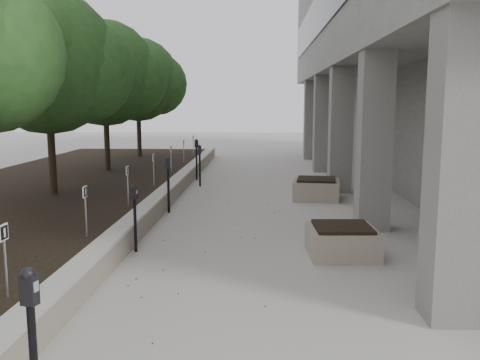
% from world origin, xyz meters
% --- Properties ---
extents(ground, '(90.00, 90.00, 0.00)m').
position_xyz_m(ground, '(0.00, 0.00, 0.00)').
color(ground, '#AEA9A0').
rests_on(ground, ground).
extents(retaining_wall, '(0.39, 26.00, 0.50)m').
position_xyz_m(retaining_wall, '(-1.82, 9.00, 0.25)').
color(retaining_wall, tan).
rests_on(retaining_wall, ground).
extents(planting_bed, '(7.00, 26.00, 0.40)m').
position_xyz_m(planting_bed, '(-5.50, 9.00, 0.20)').
color(planting_bed, black).
rests_on(planting_bed, ground).
extents(crabapple_tree_3, '(4.60, 4.00, 5.44)m').
position_xyz_m(crabapple_tree_3, '(-4.80, 8.00, 3.12)').
color(crabapple_tree_3, '#224D1D').
rests_on(crabapple_tree_3, planting_bed).
extents(crabapple_tree_4, '(4.60, 4.00, 5.44)m').
position_xyz_m(crabapple_tree_4, '(-4.80, 13.00, 3.12)').
color(crabapple_tree_4, '#224D1D').
rests_on(crabapple_tree_4, planting_bed).
extents(crabapple_tree_5, '(4.60, 4.00, 5.44)m').
position_xyz_m(crabapple_tree_5, '(-4.80, 18.00, 3.12)').
color(crabapple_tree_5, '#224D1D').
rests_on(crabapple_tree_5, planting_bed).
extents(parking_sign_2, '(0.04, 0.22, 0.96)m').
position_xyz_m(parking_sign_2, '(-2.35, 0.50, 0.88)').
color(parking_sign_2, black).
rests_on(parking_sign_2, planting_bed).
extents(parking_sign_3, '(0.04, 0.22, 0.96)m').
position_xyz_m(parking_sign_3, '(-2.35, 3.50, 0.88)').
color(parking_sign_3, black).
rests_on(parking_sign_3, planting_bed).
extents(parking_sign_4, '(0.04, 0.22, 0.96)m').
position_xyz_m(parking_sign_4, '(-2.35, 6.50, 0.88)').
color(parking_sign_4, black).
rests_on(parking_sign_4, planting_bed).
extents(parking_sign_5, '(0.04, 0.22, 0.96)m').
position_xyz_m(parking_sign_5, '(-2.35, 9.50, 0.88)').
color(parking_sign_5, black).
rests_on(parking_sign_5, planting_bed).
extents(parking_sign_6, '(0.04, 0.22, 0.96)m').
position_xyz_m(parking_sign_6, '(-2.35, 12.50, 0.88)').
color(parking_sign_6, black).
rests_on(parking_sign_6, planting_bed).
extents(parking_sign_7, '(0.04, 0.22, 0.96)m').
position_xyz_m(parking_sign_7, '(-2.35, 15.50, 0.88)').
color(parking_sign_7, black).
rests_on(parking_sign_7, planting_bed).
extents(parking_sign_8, '(0.04, 0.22, 0.96)m').
position_xyz_m(parking_sign_8, '(-2.35, 18.50, 0.88)').
color(parking_sign_8, black).
rests_on(parking_sign_8, planting_bed).
extents(parking_meter_1, '(0.17, 0.14, 1.54)m').
position_xyz_m(parking_meter_1, '(-1.02, -1.69, 0.77)').
color(parking_meter_1, black).
rests_on(parking_meter_1, ground).
extents(parking_meter_2, '(0.15, 0.13, 1.32)m').
position_xyz_m(parking_meter_2, '(-1.55, 3.94, 0.66)').
color(parking_meter_2, black).
rests_on(parking_meter_2, ground).
extents(parking_meter_3, '(0.15, 0.11, 1.48)m').
position_xyz_m(parking_meter_3, '(-1.55, 7.52, 0.74)').
color(parking_meter_3, black).
rests_on(parking_meter_3, ground).
extents(parking_meter_4, '(0.16, 0.12, 1.45)m').
position_xyz_m(parking_meter_4, '(-1.25, 11.86, 0.72)').
color(parking_meter_4, black).
rests_on(parking_meter_4, ground).
extents(parking_meter_5, '(0.18, 0.15, 1.54)m').
position_xyz_m(parking_meter_5, '(-1.55, 13.38, 0.77)').
color(parking_meter_5, black).
rests_on(parking_meter_5, ground).
extents(planter_front, '(1.30, 1.30, 0.58)m').
position_xyz_m(planter_front, '(2.41, 3.86, 0.29)').
color(planter_front, tan).
rests_on(planter_front, ground).
extents(planter_back, '(1.50, 1.50, 0.63)m').
position_xyz_m(planter_back, '(2.53, 9.69, 0.31)').
color(planter_back, tan).
rests_on(planter_back, ground).
extents(berry_scatter, '(3.30, 14.10, 0.02)m').
position_xyz_m(berry_scatter, '(-0.10, 5.00, 0.01)').
color(berry_scatter, maroon).
rests_on(berry_scatter, ground).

